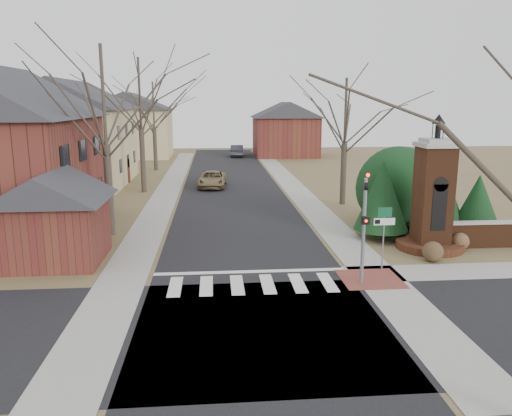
{
  "coord_description": "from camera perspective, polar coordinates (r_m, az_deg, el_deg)",
  "views": [
    {
      "loc": [
        -1.41,
        -17.63,
        7.03
      ],
      "look_at": [
        0.58,
        6.0,
        1.96
      ],
      "focal_mm": 35.0,
      "sensor_mm": 36.0,
      "label": 1
    }
  ],
  "objects": [
    {
      "name": "stop_bar",
      "position": [
        21.18,
        -0.73,
        -7.3
      ],
      "size": [
        8.0,
        0.35,
        0.02
      ],
      "primitive_type": "cube",
      "color": "silver",
      "rests_on": "ground"
    },
    {
      "name": "evergreen_mid",
      "position": [
        28.79,
        19.71,
        2.5
      ],
      "size": [
        3.4,
        3.4,
        4.7
      ],
      "color": "#473D33",
      "rests_on": "ground"
    },
    {
      "name": "dry_shrub_right",
      "position": [
        26.0,
        22.29,
        -3.57
      ],
      "size": [
        0.86,
        0.86,
        0.86
      ],
      "primitive_type": "sphere",
      "color": "brown",
      "rests_on": "ground"
    },
    {
      "name": "sidewalk_right_main",
      "position": [
        40.79,
        4.59,
        2.11
      ],
      "size": [
        2.0,
        60.0,
        0.02
      ],
      "primitive_type": "cube",
      "color": "gray",
      "rests_on": "ground"
    },
    {
      "name": "sidewalk_left",
      "position": [
        40.43,
        -10.12,
        1.87
      ],
      "size": [
        2.0,
        60.0,
        0.02
      ],
      "primitive_type": "cube",
      "color": "gray",
      "rests_on": "ground"
    },
    {
      "name": "brick_gate_monument",
      "position": [
        25.38,
        19.51,
        0.31
      ],
      "size": [
        3.2,
        3.2,
        6.47
      ],
      "color": "#4F2A17",
      "rests_on": "ground"
    },
    {
      "name": "sign_post",
      "position": [
        21.44,
        14.41,
        -2.03
      ],
      "size": [
        0.9,
        0.07,
        2.75
      ],
      "color": "slate",
      "rests_on": "ground"
    },
    {
      "name": "house_distant_right",
      "position": [
        66.38,
        3.38,
        9.12
      ],
      "size": [
        8.8,
        8.8,
        7.3
      ],
      "color": "brown",
      "rests_on": "ground"
    },
    {
      "name": "pickup_truck",
      "position": [
        41.97,
        -5.03,
        3.29
      ],
      "size": [
        2.53,
        4.92,
        1.33
      ],
      "primitive_type": "imported",
      "rotation": [
        0.0,
        0.0,
        -0.07
      ],
      "color": "olive",
      "rests_on": "ground"
    },
    {
      "name": "curb_apron",
      "position": [
        20.86,
        12.94,
        -7.92
      ],
      "size": [
        2.4,
        2.4,
        0.02
      ],
      "primitive_type": "cube",
      "color": "brown",
      "rests_on": "ground"
    },
    {
      "name": "bare_tree_3",
      "position": [
        34.79,
        10.22,
        11.31
      ],
      "size": [
        7.0,
        7.0,
        9.7
      ],
      "color": "#473D33",
      "rests_on": "ground"
    },
    {
      "name": "evergreen_far",
      "position": [
        28.92,
        24.03,
        0.78
      ],
      "size": [
        2.4,
        2.4,
        3.3
      ],
      "color": "#473D33",
      "rests_on": "ground"
    },
    {
      "name": "bare_tree_0",
      "position": [
        27.22,
        -17.11,
        12.95
      ],
      "size": [
        8.05,
        8.05,
        11.15
      ],
      "color": "#473D33",
      "rests_on": "ground"
    },
    {
      "name": "evergreen_near",
      "position": [
        26.52,
        14.22,
        1.41
      ],
      "size": [
        2.8,
        2.8,
        4.1
      ],
      "color": "#473D33",
      "rests_on": "ground"
    },
    {
      "name": "ground",
      "position": [
        19.03,
        -0.22,
        -9.61
      ],
      "size": [
        120.0,
        120.0,
        0.0
      ],
      "primitive_type": "plane",
      "color": "brown",
      "rests_on": "ground"
    },
    {
      "name": "bare_tree_2",
      "position": [
        52.98,
        -11.67,
        11.81
      ],
      "size": [
        7.35,
        7.35,
        10.19
      ],
      "color": "#473D33",
      "rests_on": "ground"
    },
    {
      "name": "house_stucco_left",
      "position": [
        46.3,
        -20.17,
        8.32
      ],
      "size": [
        9.8,
        12.8,
        9.28
      ],
      "color": "tan",
      "rests_on": "ground"
    },
    {
      "name": "dry_shrub_left",
      "position": [
        23.72,
        19.55,
        -4.73
      ],
      "size": [
        0.93,
        0.93,
        0.93
      ],
      "primitive_type": "sphere",
      "color": "#4D3A23",
      "rests_on": "ground"
    },
    {
      "name": "bare_tree_1",
      "position": [
        40.04,
        -13.19,
        13.18
      ],
      "size": [
        8.4,
        8.4,
        11.64
      ],
      "color": "#473D33",
      "rests_on": "ground"
    },
    {
      "name": "crosswalk_zone",
      "position": [
        19.77,
        -0.41,
        -8.74
      ],
      "size": [
        8.0,
        2.2,
        0.02
      ],
      "primitive_type": "cube",
      "color": "silver",
      "rests_on": "ground"
    },
    {
      "name": "traffic_signal_pole",
      "position": [
        19.59,
        12.27,
        -1.33
      ],
      "size": [
        0.28,
        0.41,
        4.5
      ],
      "color": "slate",
      "rests_on": "ground"
    },
    {
      "name": "evergreen_mass",
      "position": [
        29.43,
        15.99,
        2.54
      ],
      "size": [
        4.8,
        4.8,
        4.8
      ],
      "primitive_type": "sphere",
      "color": "#10321A",
      "rests_on": "ground"
    },
    {
      "name": "distant_car",
      "position": [
        65.62,
        -2.18,
        6.57
      ],
      "size": [
        1.87,
        4.7,
        1.52
      ],
      "primitive_type": "imported",
      "rotation": [
        0.0,
        0.0,
        3.08
      ],
      "color": "#33353B",
      "rests_on": "ground"
    },
    {
      "name": "garage_left",
      "position": [
        23.72,
        -22.13,
        -0.5
      ],
      "size": [
        4.8,
        4.8,
        4.29
      ],
      "color": "brown",
      "rests_on": "ground"
    },
    {
      "name": "house_distant_left",
      "position": [
        66.54,
        -14.17,
        9.31
      ],
      "size": [
        10.8,
        8.8,
        8.53
      ],
      "color": "tan",
      "rests_on": "ground"
    },
    {
      "name": "cross_street",
      "position": [
        16.29,
        0.65,
        -13.48
      ],
      "size": [
        120.0,
        8.0,
        0.01
      ],
      "primitive_type": "cube",
      "color": "black",
      "rests_on": "ground"
    },
    {
      "name": "main_street",
      "position": [
        40.27,
        -2.74,
        2.0
      ],
      "size": [
        8.0,
        70.0,
        0.01
      ],
      "primitive_type": "cube",
      "color": "black",
      "rests_on": "ground"
    }
  ]
}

